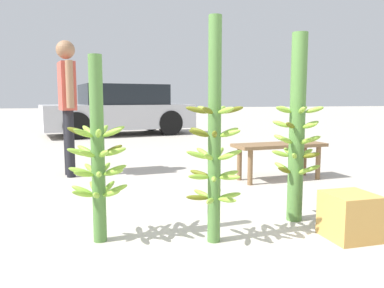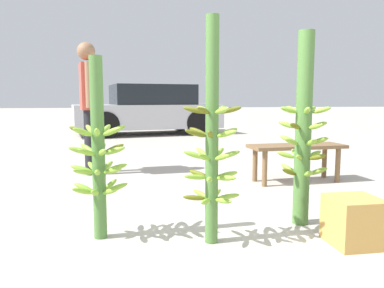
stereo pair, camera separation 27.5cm
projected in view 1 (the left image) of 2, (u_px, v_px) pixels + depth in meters
ground_plane at (214, 245)px, 2.58m from camera, size 80.00×80.00×0.00m
banana_stalk_left at (98, 155)px, 2.60m from camera, size 0.42×0.42×1.31m
banana_stalk_center at (214, 139)px, 2.58m from camera, size 0.41×0.40×1.56m
banana_stalk_right at (297, 131)px, 3.04m from camera, size 0.41×0.41×1.53m
vendor_person at (67, 95)px, 4.80m from camera, size 0.25×0.59×1.74m
market_bench at (279, 150)px, 4.64m from camera, size 1.19×0.47×0.46m
parked_car at (119, 110)px, 10.52m from camera, size 4.29×2.49×1.40m
produce_crate at (350, 216)px, 2.70m from camera, size 0.33×0.33×0.33m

